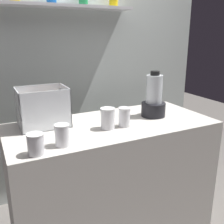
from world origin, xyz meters
name	(u,v)px	position (x,y,z in m)	size (l,w,h in m)	color
counter	(112,182)	(0.00, 0.00, 0.45)	(1.40, 0.64, 0.90)	beige
back_wall_unit	(73,59)	(0.00, 0.77, 1.27)	(2.60, 0.24, 2.50)	silver
carrot_display_bin	(43,114)	(-0.43, 0.16, 0.98)	(0.31, 0.24, 0.25)	white
blender_pitcher	(154,99)	(0.35, 0.01, 1.03)	(0.18, 0.18, 0.33)	black
juice_cup_carrot_far_left	(36,146)	(-0.55, -0.26, 0.95)	(0.09, 0.09, 0.11)	white
juice_cup_carrot_left	(62,136)	(-0.40, -0.21, 0.96)	(0.08, 0.08, 0.12)	white
juice_cup_beet_middle	(108,119)	(-0.07, -0.08, 0.96)	(0.09, 0.09, 0.14)	white
juice_cup_orange_right	(124,118)	(0.05, -0.09, 0.96)	(0.08, 0.08, 0.13)	white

